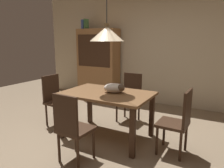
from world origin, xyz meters
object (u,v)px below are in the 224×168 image
object	(u,v)px
cat_sleeping	(115,88)
pendant_lamp	(107,34)
hutch_bookcase	(98,66)
book_green_slim	(86,24)
dining_table	(107,99)
book_blue_wide	(85,24)
chair_right_side	(179,119)
chair_far_back	(130,95)
chair_left_side	(55,98)
chair_near_front	(72,126)

from	to	relation	value
cat_sleeping	pendant_lamp	distance (m)	0.85
hutch_bookcase	book_green_slim	distance (m)	1.15
dining_table	book_blue_wide	world-z (taller)	book_blue_wide
hutch_bookcase	book_blue_wide	size ratio (longest dim) A/B	7.71
chair_right_side	dining_table	bearing A→B (deg)	179.88
chair_far_back	book_blue_wide	bearing A→B (deg)	149.70
chair_left_side	hutch_bookcase	bearing A→B (deg)	98.61
chair_left_side	book_green_slim	xyz separation A→B (m)	(-0.66, 1.96, 1.47)
cat_sleeping	pendant_lamp	bearing A→B (deg)	-156.08
chair_near_front	chair_right_side	bearing A→B (deg)	37.72
pendant_lamp	hutch_bookcase	size ratio (longest dim) A/B	0.70
dining_table	chair_left_side	bearing A→B (deg)	179.77
chair_near_front	chair_left_side	bearing A→B (deg)	141.86
chair_near_front	chair_far_back	xyz separation A→B (m)	(0.01, 1.76, 0.00)
cat_sleeping	book_blue_wide	xyz separation A→B (m)	(-1.96, 1.91, 1.14)
cat_sleeping	book_green_slim	xyz separation A→B (m)	(-1.90, 1.91, 1.15)
chair_far_back	book_green_slim	bearing A→B (deg)	148.92
chair_left_side	chair_right_side	bearing A→B (deg)	-0.17
cat_sleeping	book_green_slim	size ratio (longest dim) A/B	1.55
dining_table	chair_near_front	xyz separation A→B (m)	(-0.00, -0.88, -0.14)
chair_far_back	chair_near_front	bearing A→B (deg)	-90.30
chair_near_front	book_blue_wide	world-z (taller)	book_blue_wide
dining_table	book_blue_wide	xyz separation A→B (m)	(-1.85, 1.96, 1.32)
hutch_bookcase	book_blue_wide	distance (m)	1.16
hutch_bookcase	book_blue_wide	world-z (taller)	book_blue_wide
dining_table	chair_left_side	distance (m)	1.14
chair_near_front	pendant_lamp	xyz separation A→B (m)	(0.00, 0.88, 1.15)
cat_sleeping	pendant_lamp	xyz separation A→B (m)	(-0.11, -0.05, 0.84)
chair_right_side	hutch_bookcase	distance (m)	3.24
chair_far_back	hutch_bookcase	size ratio (longest dim) A/B	0.50
chair_far_back	chair_left_side	size ratio (longest dim) A/B	1.00
chair_far_back	pendant_lamp	bearing A→B (deg)	-90.35
chair_near_front	hutch_bookcase	size ratio (longest dim) A/B	0.50
book_green_slim	book_blue_wide	bearing A→B (deg)	180.00
chair_far_back	book_blue_wide	distance (m)	2.59
chair_near_front	pendant_lamp	world-z (taller)	pendant_lamp
chair_left_side	cat_sleeping	size ratio (longest dim) A/B	2.31
dining_table	chair_right_side	distance (m)	1.14
hutch_bookcase	book_blue_wide	xyz separation A→B (m)	(-0.42, 0.00, 1.08)
chair_far_back	book_green_slim	xyz separation A→B (m)	(-1.79, 1.08, 1.47)
chair_near_front	chair_far_back	world-z (taller)	same
dining_table	chair_left_side	world-z (taller)	chair_left_side
chair_left_side	chair_far_back	bearing A→B (deg)	37.62
chair_far_back	book_green_slim	world-z (taller)	book_green_slim
hutch_bookcase	book_green_slim	size ratio (longest dim) A/B	7.12
hutch_bookcase	chair_near_front	bearing A→B (deg)	-63.41
dining_table	chair_right_side	bearing A→B (deg)	-0.12
chair_right_side	book_green_slim	distance (m)	3.81
pendant_lamp	hutch_bookcase	bearing A→B (deg)	126.02
chair_right_side	cat_sleeping	distance (m)	1.06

